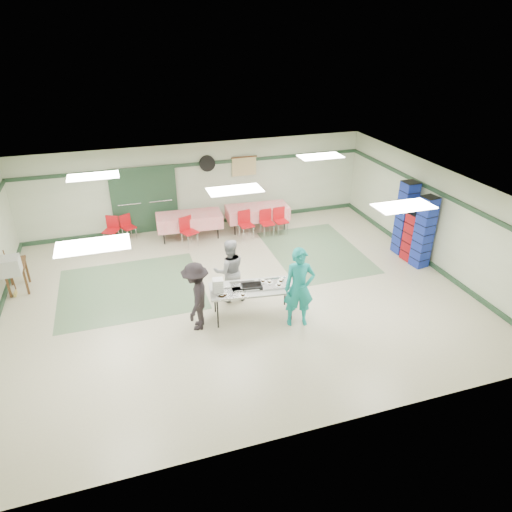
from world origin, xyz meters
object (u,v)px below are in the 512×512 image
object	(u,v)px
chair_a	(266,220)
crate_stack_blue_a	(424,232)
broom	(10,271)
crate_stack_red	(414,237)
volunteer_teal	(299,288)
dining_table_b	(189,220)
crate_stack_blue_b	(405,218)
serving_table	(253,289)
chair_d	(187,228)
volunteer_dark	(196,296)
chair_loose_a	(127,225)
chair_c	(280,218)
office_printer	(8,266)
dining_table_a	(257,212)
printer_table	(15,268)
chair_loose_b	(112,227)
chair_b	(245,222)
volunteer_grey	(229,271)

from	to	relation	value
chair_a	crate_stack_blue_a	distance (m)	4.66
chair_a	broom	distance (m)	7.18
crate_stack_red	volunteer_teal	bearing A→B (deg)	-155.96
dining_table_b	crate_stack_blue_b	distance (m)	6.37
serving_table	chair_d	distance (m)	4.19
volunteer_dark	dining_table_b	xyz separation A→B (m)	(0.69, 4.73, -0.22)
chair_d	chair_loose_a	distance (m)	1.97
chair_c	serving_table	bearing A→B (deg)	-122.86
office_printer	crate_stack_red	bearing A→B (deg)	-8.21
chair_c	office_printer	world-z (taller)	office_printer
dining_table_a	volunteer_dark	bearing A→B (deg)	-118.14
printer_table	volunteer_dark	bearing A→B (deg)	-40.83
dining_table_b	printer_table	xyz separation A→B (m)	(-4.64, -1.82, 0.05)
chair_loose_b	chair_b	bearing A→B (deg)	15.51
volunteer_grey	printer_table	xyz separation A→B (m)	(-4.91, 2.02, -0.17)
printer_table	volunteer_teal	bearing A→B (deg)	-33.86
crate_stack_blue_b	printer_table	distance (m)	10.36
volunteer_dark	printer_table	bearing A→B (deg)	-107.14
chair_loose_a	chair_loose_b	distance (m)	0.49
office_printer	chair_d	bearing A→B (deg)	19.28
dining_table_a	dining_table_b	distance (m)	2.20
chair_loose_b	crate_stack_blue_a	xyz separation A→B (m)	(7.96, -4.04, 0.48)
chair_loose_b	volunteer_teal	bearing A→B (deg)	-28.19
volunteer_grey	chair_loose_a	distance (m)	4.79
volunteer_teal	dining_table_b	size ratio (longest dim) A/B	0.91
chair_loose_b	dining_table_a	bearing A→B (deg)	24.08
chair_b	chair_loose_b	xyz separation A→B (m)	(-3.93, 0.84, -0.02)
chair_loose_a	chair_d	bearing A→B (deg)	-59.61
chair_loose_a	crate_stack_red	bearing A→B (deg)	-55.60
chair_c	office_printer	size ratio (longest dim) A/B	1.64
dining_table_a	chair_loose_b	distance (m)	4.51
broom	printer_table	bearing A→B (deg)	54.17
office_printer	broom	distance (m)	0.47
chair_c	broom	world-z (taller)	broom
chair_a	broom	size ratio (longest dim) A/B	0.67
chair_b	chair_d	size ratio (longest dim) A/B	0.98
serving_table	volunteer_teal	world-z (taller)	volunteer_teal
chair_a	chair_d	size ratio (longest dim) A/B	0.93
crate_stack_red	serving_table	bearing A→B (deg)	-165.50
chair_b	chair_c	bearing A→B (deg)	-6.61
printer_table	dining_table_b	bearing A→B (deg)	16.92
chair_a	chair_loose_b	distance (m)	4.68
chair_loose_a	printer_table	distance (m)	3.60
volunteer_dark	chair_loose_a	xyz separation A→B (m)	(-1.16, 5.17, -0.31)
chair_d	chair_loose_a	size ratio (longest dim) A/B	1.15
chair_b	crate_stack_red	bearing A→B (deg)	-41.33
serving_table	crate_stack_red	world-z (taller)	crate_stack_red
dining_table_b	chair_loose_a	distance (m)	1.90
volunteer_teal	broom	world-z (taller)	volunteer_teal
crate_stack_red	crate_stack_blue_b	world-z (taller)	crate_stack_blue_b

